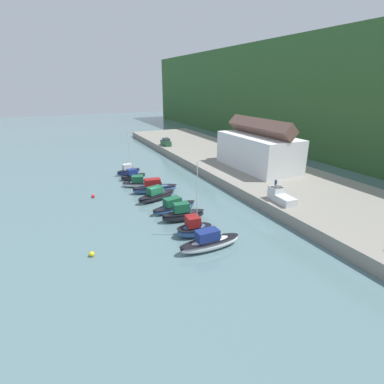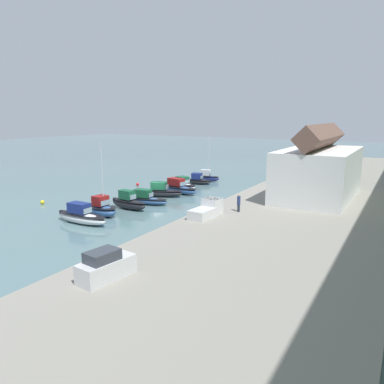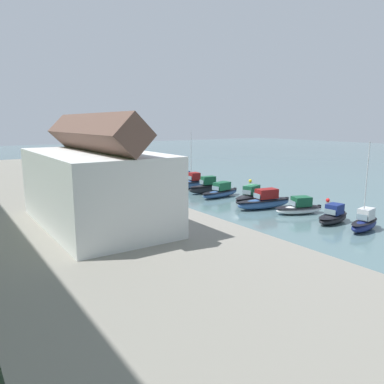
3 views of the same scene
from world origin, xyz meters
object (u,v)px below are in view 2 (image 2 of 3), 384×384
at_px(moored_boat_5, 144,199).
at_px(moored_boat_7, 102,209).
at_px(moored_boat_8, 81,216).
at_px(moored_boat_4, 161,191).
at_px(moored_boat_6, 128,202).
at_px(moored_boat_1, 198,180).
at_px(parked_car_0, 306,163).
at_px(moored_boat_2, 183,184).
at_px(pickup_truck_1, 208,209).
at_px(parked_car_1, 106,266).
at_px(moored_boat_0, 207,177).
at_px(moored_boat_3, 178,188).
at_px(person_on_quay, 239,203).
at_px(mooring_buoy_1, 42,202).
at_px(mooring_buoy_0, 138,184).

relative_size(moored_boat_5, moored_boat_7, 0.78).
bearing_deg(moored_boat_8, moored_boat_4, -178.74).
height_order(moored_boat_6, moored_boat_7, moored_boat_7).
relative_size(moored_boat_1, parked_car_0, 1.30).
relative_size(moored_boat_2, pickup_truck_1, 1.35).
distance_m(moored_boat_1, parked_car_1, 47.47).
xyz_separation_m(moored_boat_0, moored_boat_3, (13.19, 1.38, 0.07)).
xyz_separation_m(moored_boat_0, person_on_quay, (25.71, 18.00, 1.96)).
height_order(moored_boat_1, parked_car_0, parked_car_0).
distance_m(moored_boat_6, moored_boat_7, 4.77).
bearing_deg(moored_boat_0, mooring_buoy_1, -31.64).
distance_m(mooring_buoy_0, mooring_buoy_1, 19.39).
bearing_deg(moored_boat_0, pickup_truck_1, 18.08).
distance_m(moored_boat_8, pickup_truck_1, 15.85).
height_order(moored_boat_4, moored_boat_5, moored_boat_4).
height_order(moored_boat_1, mooring_buoy_0, moored_boat_1).
height_order(moored_boat_1, moored_boat_3, moored_boat_3).
bearing_deg(pickup_truck_1, moored_boat_2, 131.75).
relative_size(moored_boat_1, mooring_buoy_1, 9.02).
bearing_deg(pickup_truck_1, moored_boat_8, -156.78).
bearing_deg(moored_boat_3, moored_boat_7, 7.43).
xyz_separation_m(moored_boat_1, moored_boat_3, (9.46, 1.34, 0.19)).
distance_m(moored_boat_0, parked_car_0, 23.84).
relative_size(moored_boat_2, moored_boat_4, 0.88).
distance_m(parked_car_0, mooring_buoy_1, 55.51).
relative_size(moored_boat_4, moored_boat_5, 0.98).
relative_size(pickup_truck_1, mooring_buoy_1, 7.95).
xyz_separation_m(moored_boat_4, mooring_buoy_1, (13.33, -12.35, -0.58)).
bearing_deg(parked_car_1, mooring_buoy_1, 156.51).
xyz_separation_m(moored_boat_1, moored_boat_2, (5.01, -0.23, -0.00)).
bearing_deg(pickup_truck_1, moored_boat_5, 158.29).
distance_m(person_on_quay, mooring_buoy_0, 30.83).
height_order(moored_boat_4, moored_boat_6, moored_boat_6).
height_order(moored_boat_7, pickup_truck_1, moored_boat_7).
height_order(moored_boat_0, mooring_buoy_1, moored_boat_0).
relative_size(moored_boat_3, parked_car_1, 1.89).
bearing_deg(parked_car_1, moored_boat_8, 148.77).
xyz_separation_m(moored_boat_7, parked_car_0, (-48.81, 14.81, 1.62)).
relative_size(moored_boat_7, parked_car_0, 2.32).
bearing_deg(parked_car_0, moored_boat_2, -121.33).
xyz_separation_m(moored_boat_6, pickup_truck_1, (3.34, 14.51, 1.55)).
relative_size(moored_boat_4, moored_boat_6, 1.16).
height_order(moored_boat_1, moored_boat_6, moored_boat_6).
relative_size(moored_boat_5, mooring_buoy_1, 12.53).
distance_m(moored_boat_4, parked_car_1, 35.37).
relative_size(moored_boat_2, moored_boat_3, 0.79).
bearing_deg(mooring_buoy_1, moored_boat_4, 137.17).
relative_size(mooring_buoy_0, mooring_buoy_1, 0.91).
relative_size(moored_boat_3, mooring_buoy_0, 14.89).
height_order(moored_boat_1, moored_boat_7, moored_boat_7).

